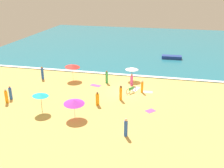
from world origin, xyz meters
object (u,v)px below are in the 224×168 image
at_px(beach_umbrella_1, 74,102).
at_px(beachgoer_7, 10,93).
at_px(beachgoer_1, 132,80).
at_px(parked_bicycle, 131,90).
at_px(beachgoer_10, 97,99).
at_px(beachgoer_4, 142,86).
at_px(beach_umbrella_0, 41,95).
at_px(beachgoer_3, 126,128).
at_px(beachgoer_5, 6,97).
at_px(beach_umbrella_3, 132,68).
at_px(beachgoer_9, 107,77).
at_px(small_boat_0, 172,57).
at_px(beach_umbrella_4, 72,66).
at_px(beachgoer_0, 121,93).
at_px(beachgoer_8, 42,73).

xyz_separation_m(beach_umbrella_1, beachgoer_7, (-8.97, 2.66, -1.05)).
distance_m(beachgoer_1, beachgoer_7, 15.21).
relative_size(parked_bicycle, beachgoer_10, 0.98).
xyz_separation_m(parked_bicycle, beachgoer_4, (1.29, 0.40, 0.41)).
distance_m(beach_umbrella_0, beach_umbrella_1, 3.87).
xyz_separation_m(beachgoer_3, beachgoer_5, (-14.44, 3.81, -0.06)).
distance_m(beach_umbrella_3, beachgoer_10, 9.17).
bearing_deg(beachgoer_1, beach_umbrella_3, 98.39).
height_order(beachgoer_7, beachgoer_9, beachgoer_9).
xyz_separation_m(beach_umbrella_0, small_boat_0, (13.14, 24.06, -1.64)).
bearing_deg(beach_umbrella_4, beachgoer_10, -51.78).
bearing_deg(beachgoer_5, beachgoer_1, 33.34).
height_order(beach_umbrella_3, beachgoer_4, beach_umbrella_3).
height_order(beach_umbrella_1, beachgoer_3, beach_umbrella_1).
bearing_deg(beach_umbrella_0, beachgoer_5, 166.68).
height_order(beach_umbrella_0, beach_umbrella_3, beach_umbrella_0).
relative_size(beachgoer_1, beachgoer_4, 0.98).
relative_size(beach_umbrella_0, small_boat_0, 0.64).
xyz_separation_m(beachgoer_7, beachgoer_10, (10.42, 0.69, -0.02)).
relative_size(beachgoer_7, small_boat_0, 0.46).
distance_m(beachgoer_0, beachgoer_3, 7.75).
height_order(parked_bicycle, beachgoer_10, beachgoer_10).
relative_size(beachgoer_4, beachgoer_10, 1.02).
height_order(beachgoer_0, small_boat_0, beachgoer_0).
xyz_separation_m(parked_bicycle, beachgoer_10, (-3.14, -4.35, 0.35)).
height_order(beachgoer_3, beachgoer_7, beachgoer_3).
bearing_deg(beachgoer_3, beachgoer_1, 96.40).
height_order(beachgoer_4, small_boat_0, beachgoer_4).
distance_m(beach_umbrella_4, beachgoer_0, 9.42).
bearing_deg(beach_umbrella_0, beachgoer_9, 64.80).
height_order(beachgoer_0, beachgoer_8, beachgoer_8).
distance_m(beach_umbrella_3, beachgoer_1, 2.19).
relative_size(beachgoer_0, beachgoer_9, 1.01).
distance_m(beach_umbrella_4, beachgoer_7, 9.25).
distance_m(beach_umbrella_0, parked_bicycle, 11.26).
bearing_deg(beachgoer_10, beach_umbrella_0, -151.13).
bearing_deg(beachgoer_8, small_boat_0, 39.63).
height_order(beach_umbrella_4, beachgoer_7, beach_umbrella_4).
bearing_deg(beachgoer_9, beachgoer_8, -176.78).
distance_m(beach_umbrella_1, beachgoer_4, 10.07).
distance_m(parked_bicycle, beachgoer_3, 9.98).
distance_m(beach_umbrella_0, beachgoer_10, 6.18).
relative_size(beachgoer_3, beachgoer_8, 0.95).
bearing_deg(beachgoer_0, beachgoer_7, -168.21).
height_order(beachgoer_9, beachgoer_10, beachgoer_9).
height_order(beach_umbrella_4, parked_bicycle, beach_umbrella_4).
height_order(beachgoer_4, beachgoer_7, beachgoer_4).
height_order(beach_umbrella_1, small_boat_0, beach_umbrella_1).
bearing_deg(beach_umbrella_4, beach_umbrella_3, 11.92).
xyz_separation_m(beach_umbrella_0, beachgoer_5, (-4.96, 1.18, -1.22)).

